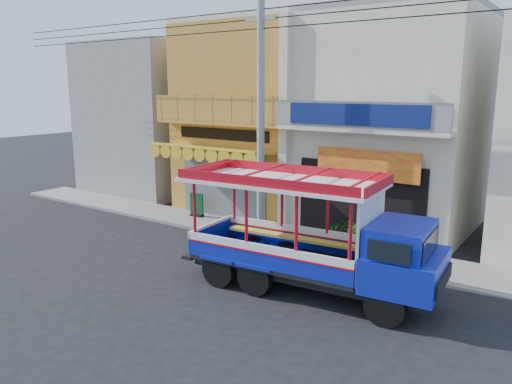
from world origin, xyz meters
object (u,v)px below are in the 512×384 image
(green_sign, at_px, (197,207))
(potted_plant_c, at_px, (370,236))
(potted_plant_b, at_px, (351,236))
(songthaew_truck, at_px, (327,239))
(potted_plant_a, at_px, (339,231))
(utility_pole, at_px, (264,99))

(green_sign, xyz_separation_m, potted_plant_c, (7.66, -0.07, 0.07))
(potted_plant_b, bearing_deg, green_sign, 42.91)
(green_sign, bearing_deg, songthaew_truck, -26.32)
(green_sign, bearing_deg, potted_plant_a, 0.30)
(green_sign, distance_m, potted_plant_c, 7.66)
(utility_pole, distance_m, potted_plant_b, 5.44)
(potted_plant_b, distance_m, potted_plant_c, 0.60)
(songthaew_truck, relative_size, potted_plant_a, 8.27)
(green_sign, xyz_separation_m, potted_plant_b, (7.11, -0.34, 0.03))
(potted_plant_a, height_order, potted_plant_b, potted_plant_b)
(songthaew_truck, xyz_separation_m, potted_plant_c, (-0.36, 3.89, -0.96))
(utility_pole, xyz_separation_m, potted_plant_a, (2.39, 1.10, -4.48))
(songthaew_truck, relative_size, green_sign, 7.26)
(utility_pole, bearing_deg, potted_plant_a, 24.78)
(utility_pole, xyz_separation_m, green_sign, (-4.10, 1.07, -4.50))
(songthaew_truck, xyz_separation_m, potted_plant_a, (-1.52, 4.00, -1.01))
(green_sign, relative_size, potted_plant_b, 1.11)
(potted_plant_b, bearing_deg, utility_pole, 59.32)
(songthaew_truck, bearing_deg, green_sign, 153.68)
(potted_plant_b, bearing_deg, potted_plant_a, 14.73)
(songthaew_truck, xyz_separation_m, potted_plant_b, (-0.90, 3.63, -1.00))
(utility_pole, xyz_separation_m, potted_plant_b, (3.01, 0.73, -4.47))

